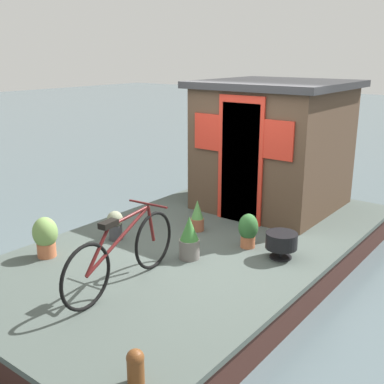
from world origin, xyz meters
The scene contains 11 objects.
ground_plane centered at (0.00, 0.00, 0.00)m, with size 60.00×60.00×0.00m, color #4C5B60.
houseboat_deck centered at (0.00, 0.00, 0.22)m, with size 5.97×3.27×0.44m.
houseboat_cabin centered at (1.87, 0.00, 1.43)m, with size 2.10×2.10×1.95m.
bicycle centered at (-1.52, -0.12, 0.81)m, with size 1.72×0.50×0.79m.
potted_plant_thyme centered at (0.17, -0.60, 0.67)m, with size 0.25×0.25×0.44m.
potted_plant_basil centered at (0.25, 0.26, 0.65)m, with size 0.19×0.19×0.43m.
potted_plant_geranium centered at (-0.67, 0.90, 0.65)m, with size 0.21×0.21×0.39m.
potted_plant_lavender centered at (-0.55, -0.23, 0.69)m, with size 0.25×0.25×0.52m.
potted_plant_ivy centered at (-1.55, 1.16, 0.71)m, with size 0.30×0.30×0.49m.
charcoal_grill centered at (0.13, -1.08, 0.65)m, with size 0.38×0.38×0.31m.
mooring_bollard centered at (-2.55, -1.29, 0.60)m, with size 0.14×0.14×0.29m.
Camera 1 is at (-4.65, -3.42, 2.79)m, focal length 44.39 mm.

